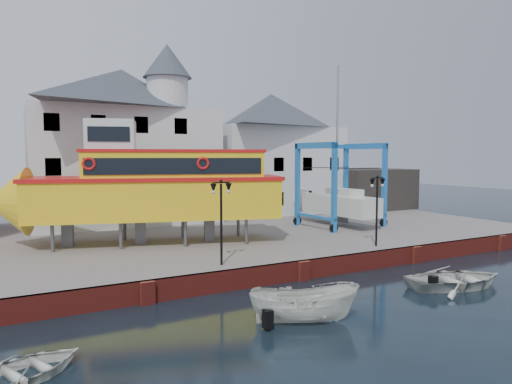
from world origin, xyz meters
name	(u,v)px	position (x,y,z in m)	size (l,w,h in m)	color
ground	(303,280)	(0.00, 0.00, 0.00)	(140.00, 140.00, 0.00)	black
hardstanding	(218,237)	(0.00, 11.00, 0.50)	(44.00, 22.00, 1.00)	slate
quay_wall	(302,270)	(0.00, 0.10, 0.50)	(44.00, 0.47, 1.00)	maroon
building_white_main	(125,143)	(-4.87, 18.39, 7.34)	(14.00, 8.30, 14.00)	silver
building_white_right	(271,153)	(9.00, 19.00, 6.60)	(12.00, 8.00, 11.20)	silver
shed_dark	(365,188)	(19.00, 17.00, 3.00)	(8.00, 7.00, 4.00)	black
lamp_post_left	(221,201)	(-4.00, 1.20, 4.17)	(1.12, 0.32, 4.20)	black
lamp_post_right	(377,193)	(6.00, 1.20, 4.17)	(1.12, 0.32, 4.20)	black
tour_boat	(140,186)	(-6.13, 8.47, 4.51)	(17.54, 8.64, 7.44)	#59595E
travel_lift	(334,199)	(9.04, 9.25, 3.04)	(6.01, 8.18, 12.15)	#166CB6
motorboat_a	(304,322)	(-3.26, -4.95, 0.00)	(1.59, 4.23, 1.63)	silver
motorboat_b	(456,287)	(5.89, -4.48, 0.00)	(3.53, 4.94, 1.02)	silver
motorboat_d	(23,379)	(-12.83, -4.90, 0.00)	(2.50, 3.50, 0.73)	silver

